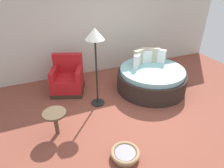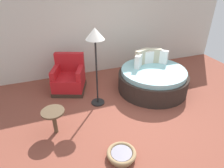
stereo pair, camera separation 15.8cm
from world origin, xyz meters
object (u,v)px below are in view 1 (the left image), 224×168
object	(u,v)px
round_daybed	(151,78)
floor_lamp	(95,42)
red_armchair	(68,79)
side_table	(55,116)
pet_basket	(125,154)

from	to	relation	value
round_daybed	floor_lamp	world-z (taller)	floor_lamp
red_armchair	side_table	xyz separation A→B (m)	(-0.54, -1.55, 0.10)
red_armchair	pet_basket	bearing A→B (deg)	-80.17
round_daybed	floor_lamp	bearing A→B (deg)	-175.35
red_armchair	floor_lamp	world-z (taller)	floor_lamp
floor_lamp	pet_basket	bearing A→B (deg)	-92.55
round_daybed	pet_basket	distance (m)	2.45
round_daybed	pet_basket	size ratio (longest dim) A/B	3.55
floor_lamp	round_daybed	bearing A→B (deg)	4.65
side_table	floor_lamp	size ratio (longest dim) A/B	0.29
round_daybed	side_table	size ratio (longest dim) A/B	3.48
floor_lamp	side_table	bearing A→B (deg)	-147.57
red_armchair	round_daybed	bearing A→B (deg)	-19.97
red_armchair	side_table	world-z (taller)	red_armchair
side_table	floor_lamp	xyz separation A→B (m)	(1.06, 0.68, 1.11)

